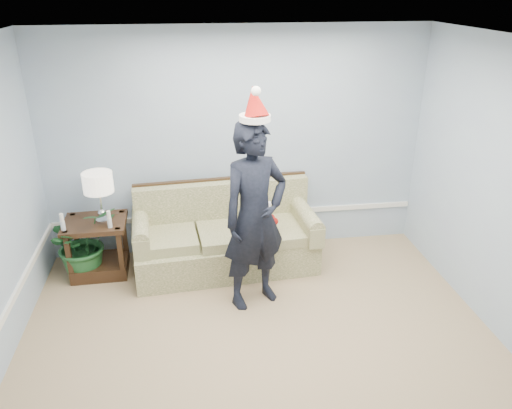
{
  "coord_description": "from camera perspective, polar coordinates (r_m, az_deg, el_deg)",
  "views": [
    {
      "loc": [
        -0.58,
        -3.13,
        3.1
      ],
      "look_at": [
        0.1,
        1.55,
        0.99
      ],
      "focal_mm": 35.0,
      "sensor_mm": 36.0,
      "label": 1
    }
  ],
  "objects": [
    {
      "name": "teddy_bear",
      "position": [
        5.58,
        0.99,
        -1.99
      ],
      "size": [
        0.29,
        0.3,
        0.38
      ],
      "rotation": [
        0.0,
        0.0,
        0.29
      ],
      "color": "white",
      "rests_on": "sofa"
    },
    {
      "name": "santa_hat",
      "position": [
        4.58,
        -0.17,
        11.32
      ],
      "size": [
        0.37,
        0.39,
        0.34
      ],
      "rotation": [
        0.0,
        0.0,
        0.32
      ],
      "color": "white",
      "rests_on": "man"
    },
    {
      "name": "side_table",
      "position": [
        6.03,
        -17.51,
        -5.28
      ],
      "size": [
        0.69,
        0.59,
        0.66
      ],
      "rotation": [
        0.0,
        0.0,
        0.02
      ],
      "color": "#392314",
      "rests_on": "room_shell"
    },
    {
      "name": "wainscot_trim",
      "position": [
        5.09,
        -13.88,
        -8.07
      ],
      "size": [
        4.49,
        4.99,
        0.06
      ],
      "color": "white",
      "rests_on": "room_shell"
    },
    {
      "name": "table_lamp",
      "position": [
        5.65,
        -17.6,
        2.18
      ],
      "size": [
        0.32,
        0.32,
        0.58
      ],
      "color": "silver",
      "rests_on": "side_table"
    },
    {
      "name": "sofa",
      "position": [
        5.9,
        -3.57,
        -3.85
      ],
      "size": [
        2.14,
        1.04,
        0.97
      ],
      "rotation": [
        0.0,
        0.0,
        0.08
      ],
      "color": "#55632F",
      "rests_on": "room_shell"
    },
    {
      "name": "man",
      "position": [
        4.94,
        -0.12,
        -1.41
      ],
      "size": [
        0.84,
        0.72,
        1.95
      ],
      "primitive_type": "imported",
      "rotation": [
        0.0,
        0.0,
        0.42
      ],
      "color": "black",
      "rests_on": "room_shell"
    },
    {
      "name": "room_shell",
      "position": [
        3.63,
        1.94,
        -4.72
      ],
      "size": [
        4.54,
        5.04,
        2.74
      ],
      "color": "tan",
      "rests_on": "ground"
    },
    {
      "name": "candle_pair",
      "position": [
        5.66,
        -18.86,
        -1.82
      ],
      "size": [
        0.54,
        0.05,
        0.19
      ],
      "color": "silver",
      "rests_on": "side_table"
    },
    {
      "name": "houseplant",
      "position": [
        5.98,
        -19.19,
        -4.03
      ],
      "size": [
        1.0,
        0.97,
        0.84
      ],
      "primitive_type": "imported",
      "rotation": [
        0.0,
        0.0,
        0.63
      ],
      "color": "#1E5429",
      "rests_on": "room_shell"
    }
  ]
}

